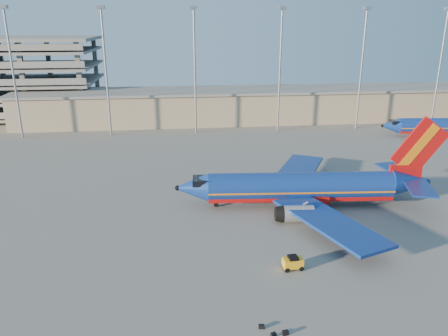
{
  "coord_description": "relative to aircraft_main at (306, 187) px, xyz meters",
  "views": [
    {
      "loc": [
        -10.07,
        -56.33,
        25.3
      ],
      "look_at": [
        -2.78,
        6.75,
        4.0
      ],
      "focal_mm": 35.0,
      "sensor_mm": 36.0,
      "label": 1
    }
  ],
  "objects": [
    {
      "name": "terminal_building",
      "position": [
        1.63,
        57.64,
        1.54
      ],
      "size": [
        122.0,
        16.0,
        8.5
      ],
      "color": "gray",
      "rests_on": "ground"
    },
    {
      "name": "luggage_pile",
      "position": [
        -11.53,
        -26.94,
        -2.58
      ],
      "size": [
        4.44,
        2.62,
        0.42
      ],
      "color": "black",
      "rests_on": "ground"
    },
    {
      "name": "baggage_tug",
      "position": [
        -6.37,
        -16.66,
        -1.99
      ],
      "size": [
        2.21,
        1.44,
        1.53
      ],
      "rotation": [
        0.0,
        0.0,
        0.07
      ],
      "color": "#F1A615",
      "rests_on": "ground"
    },
    {
      "name": "ground",
      "position": [
        -8.37,
        -0.36,
        -2.78
      ],
      "size": [
        220.0,
        220.0,
        0.0
      ],
      "primitive_type": "plane",
      "color": "slate",
      "rests_on": "ground"
    },
    {
      "name": "light_mast_row",
      "position": [
        -3.37,
        45.64,
        14.77
      ],
      "size": [
        101.6,
        1.6,
        28.65
      ],
      "color": "gray",
      "rests_on": "ground"
    },
    {
      "name": "aircraft_main",
      "position": [
        0.0,
        0.0,
        0.0
      ],
      "size": [
        38.44,
        36.89,
        13.01
      ],
      "rotation": [
        0.0,
        0.0,
        -0.07
      ],
      "color": "navy",
      "rests_on": "ground"
    }
  ]
}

